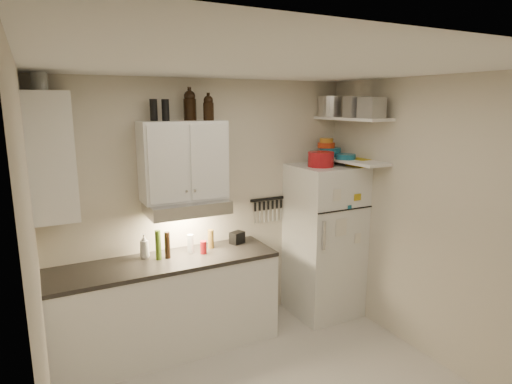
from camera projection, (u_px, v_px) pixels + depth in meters
name	position (u px, v px, depth m)	size (l,w,h in m)	color
ceiling	(285.00, 65.00, 2.86)	(3.20, 3.00, 0.02)	white
back_wall	(208.00, 207.00, 4.44)	(3.20, 0.02, 2.60)	beige
left_wall	(37.00, 295.00, 2.40)	(0.02, 3.00, 2.60)	beige
right_wall	(435.00, 223.00, 3.86)	(0.02, 3.00, 2.60)	beige
base_cabinet	(168.00, 307.00, 4.09)	(2.10, 0.60, 0.88)	white
countertop	(166.00, 262.00, 4.00)	(2.10, 0.62, 0.04)	#282523
upper_cabinet	(183.00, 161.00, 4.04)	(0.80, 0.33, 0.75)	white
side_cabinet	(50.00, 156.00, 3.39)	(0.33, 0.55, 1.00)	white
range_hood	(187.00, 207.00, 4.08)	(0.76, 0.46, 0.12)	silver
fridge	(324.00, 241.00, 4.79)	(0.70, 0.68, 1.70)	white
shelf_hi	(352.00, 119.00, 4.49)	(0.30, 0.95, 0.03)	white
shelf_lo	(350.00, 160.00, 4.58)	(0.30, 0.95, 0.03)	white
knife_strip	(268.00, 199.00, 4.73)	(0.42, 0.02, 0.03)	black
dutch_oven	(321.00, 159.00, 4.51)	(0.27, 0.27, 0.16)	#A41318
book_stack	(360.00, 163.00, 4.56)	(0.19, 0.23, 0.08)	#B79A16
spice_jar	(331.00, 162.00, 4.52)	(0.06, 0.06, 0.10)	silver
stock_pot	(332.00, 106.00, 4.74)	(0.31, 0.31, 0.22)	silver
tin_a	(356.00, 107.00, 4.34)	(0.21, 0.19, 0.21)	#AAAAAD
tin_b	(372.00, 108.00, 4.16)	(0.20, 0.20, 0.20)	#AAAAAD
bowl_teal	(330.00, 152.00, 4.80)	(0.24, 0.24, 0.10)	#155C78
bowl_orange	(326.00, 145.00, 4.77)	(0.19, 0.19, 0.06)	red
bowl_yellow	(326.00, 140.00, 4.76)	(0.15, 0.15, 0.05)	#C27C22
plates	(346.00, 157.00, 4.55)	(0.21, 0.21, 0.05)	#155C78
growler_a	(190.00, 105.00, 4.00)	(0.12, 0.12, 0.28)	black
growler_b	(208.00, 108.00, 3.99)	(0.10, 0.10, 0.24)	black
thermos_a	(165.00, 110.00, 3.87)	(0.07, 0.07, 0.20)	black
thermos_b	(154.00, 110.00, 3.87)	(0.07, 0.07, 0.20)	black
side_jar	(39.00, 81.00, 3.36)	(0.12, 0.12, 0.17)	silver
soap_bottle	(144.00, 245.00, 4.03)	(0.10, 0.10, 0.26)	white
pepper_mill	(211.00, 239.00, 4.31)	(0.06, 0.06, 0.19)	brown
oil_bottle	(158.00, 245.00, 3.99)	(0.05, 0.05, 0.28)	#4F731C
vinegar_bottle	(167.00, 245.00, 4.03)	(0.05, 0.05, 0.26)	black
clear_bottle	(190.00, 244.00, 4.19)	(0.06, 0.06, 0.18)	silver
red_jar	(203.00, 247.00, 4.16)	(0.06, 0.06, 0.13)	#A41318
caddy	(237.00, 238.00, 4.47)	(0.14, 0.10, 0.12)	black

